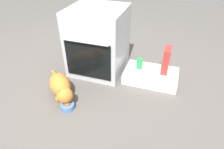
{
  "coord_description": "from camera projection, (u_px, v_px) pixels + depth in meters",
  "views": [
    {
      "loc": [
        0.79,
        -1.5,
        1.32
      ],
      "look_at": [
        0.3,
        -0.05,
        0.25
      ],
      "focal_mm": 31.32,
      "sensor_mm": 36.0,
      "label": 1
    }
  ],
  "objects": [
    {
      "name": "cat",
      "position": [
        61.0,
        86.0,
        1.93
      ],
      "size": [
        0.52,
        0.53,
        0.22
      ],
      "rotation": [
        0.0,
        0.0,
        -0.8
      ],
      "color": "#C6752D",
      "rests_on": "ground"
    },
    {
      "name": "pantry_cabinet",
      "position": [
        151.0,
        76.0,
        2.19
      ],
      "size": [
        0.58,
        0.37,
        0.11
      ],
      "primitive_type": "cube",
      "color": "white",
      "rests_on": "ground"
    },
    {
      "name": "food_bowl",
      "position": [
        68.0,
        106.0,
        1.83
      ],
      "size": [
        0.13,
        0.13,
        0.08
      ],
      "color": "#4C7AB7",
      "rests_on": "ground"
    },
    {
      "name": "soda_can",
      "position": [
        140.0,
        64.0,
        2.19
      ],
      "size": [
        0.07,
        0.07,
        0.12
      ],
      "primitive_type": "cylinder",
      "color": "green",
      "rests_on": "pantry_cabinet"
    },
    {
      "name": "cereal_box",
      "position": [
        166.0,
        60.0,
        2.09
      ],
      "size": [
        0.07,
        0.18,
        0.28
      ],
      "primitive_type": "cube",
      "color": "#B72D28",
      "rests_on": "pantry_cabinet"
    },
    {
      "name": "ground",
      "position": [
        87.0,
        86.0,
        2.13
      ],
      "size": [
        8.0,
        8.0,
        0.0
      ],
      "primitive_type": "plane",
      "color": "#56514C"
    },
    {
      "name": "oven",
      "position": [
        98.0,
        41.0,
        2.21
      ],
      "size": [
        0.59,
        0.63,
        0.74
      ],
      "color": "#B7BABF",
      "rests_on": "ground"
    }
  ]
}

